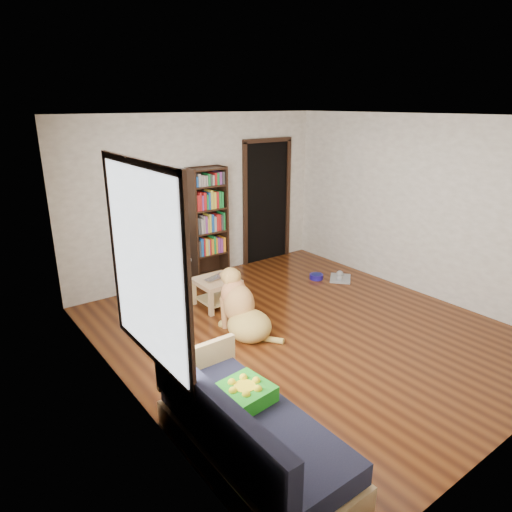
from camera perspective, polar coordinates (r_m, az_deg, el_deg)
ground at (r=5.88m, az=5.95°, el=-9.26°), size 5.00×5.00×0.00m
ceiling at (r=5.20m, az=6.94°, el=16.98°), size 5.00×5.00×0.00m
wall_back at (r=7.36m, az=-7.08°, el=7.23°), size 4.50×0.00×4.50m
wall_left at (r=4.25m, az=-16.40°, el=-1.97°), size 0.00×5.00×5.00m
wall_right at (r=7.09m, az=19.90°, el=5.82°), size 0.00×5.00×5.00m
green_cushion at (r=3.89m, az=-1.41°, el=-16.76°), size 0.44×0.44×0.13m
laptop at (r=6.36m, az=-4.87°, el=-2.88°), size 0.37×0.28×0.03m
dog_bowl at (r=7.52m, az=7.55°, el=-2.57°), size 0.22×0.22×0.08m
grey_rag at (r=7.57m, az=10.50°, el=-2.78°), size 0.51×0.50×0.03m
window at (r=3.75m, az=-13.68°, el=-1.25°), size 0.03×1.46×1.70m
doorway at (r=8.12m, az=1.36°, el=7.14°), size 1.03×0.05×2.19m
tv_stand at (r=7.04m, az=-12.07°, el=-2.34°), size 0.90×0.45×0.50m
crt_tv at (r=6.90m, az=-12.41°, el=1.39°), size 0.55×0.52×0.58m
bookshelf at (r=7.32m, az=-6.03°, el=4.80°), size 0.60×0.30×1.80m
sofa at (r=3.84m, az=-1.10°, el=-21.56°), size 0.80×1.80×0.80m
coffee_table at (r=6.43m, az=-4.98°, el=-3.90°), size 0.55×0.55×0.40m
dog at (r=5.65m, az=-1.74°, el=-6.87°), size 0.54×1.01×0.84m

